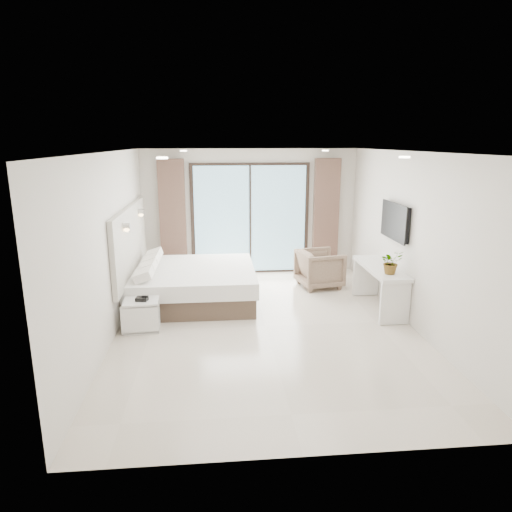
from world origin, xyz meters
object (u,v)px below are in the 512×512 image
Objects in this scene: bed at (192,284)px; console_desk at (380,278)px; nightstand at (142,315)px; armchair at (320,267)px.

console_desk reaches higher than bed.
bed reaches higher than nightstand.
console_desk is 1.53m from armchair.
bed is 1.46m from nightstand.
nightstand is at bearing 109.81° from armchair.
armchair reaches higher than console_desk.
armchair reaches higher than nightstand.
armchair reaches higher than bed.
bed is at bearing 167.68° from console_desk.
console_desk is (3.24, -0.71, 0.24)m from bed.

